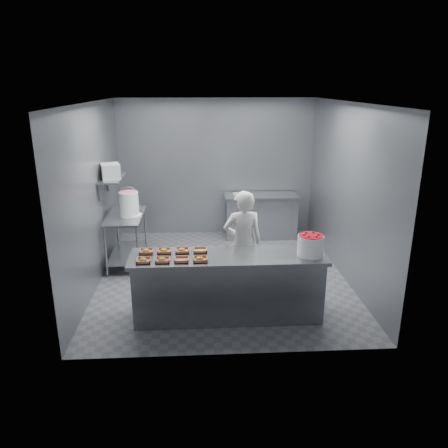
{
  "coord_description": "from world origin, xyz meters",
  "views": [
    {
      "loc": [
        -0.37,
        -6.7,
        3.06
      ],
      "look_at": [
        0.01,
        -0.2,
        0.96
      ],
      "focal_mm": 35.0,
      "sensor_mm": 36.0,
      "label": 1
    }
  ],
  "objects": [
    {
      "name": "wall_left",
      "position": [
        -2.0,
        0.0,
        1.4
      ],
      "size": [
        0.04,
        4.5,
        2.8
      ],
      "primitive_type": "cube",
      "color": "slate",
      "rests_on": "ground"
    },
    {
      "name": "ceiling",
      "position": [
        0.0,
        0.0,
        2.8
      ],
      "size": [
        4.5,
        4.5,
        0.0
      ],
      "primitive_type": "plane",
      "rotation": [
        3.14,
        0.0,
        0.0
      ],
      "color": "white",
      "rests_on": "wall_back"
    },
    {
      "name": "tray_6",
      "position": [
        -0.61,
        -1.19,
        0.92
      ],
      "size": [
        0.19,
        0.18,
        0.06
      ],
      "color": "tan",
      "rests_on": "service_counter"
    },
    {
      "name": "rag",
      "position": [
        -1.63,
        0.78,
        0.91
      ],
      "size": [
        0.18,
        0.17,
        0.02
      ],
      "primitive_type": "cube",
      "rotation": [
        0.0,
        0.0,
        0.42
      ],
      "color": "#CCB28C",
      "rests_on": "prep_table"
    },
    {
      "name": "wall_shelf",
      "position": [
        -1.82,
        0.6,
        1.55
      ],
      "size": [
        0.35,
        0.9,
        0.03
      ],
      "primitive_type": "cube",
      "color": "slate",
      "rests_on": "wall_left"
    },
    {
      "name": "service_counter",
      "position": [
        0.0,
        -1.35,
        0.45
      ],
      "size": [
        2.6,
        0.7,
        0.9
      ],
      "color": "slate",
      "rests_on": "ground"
    },
    {
      "name": "tray_3",
      "position": [
        -0.37,
        -1.51,
        0.92
      ],
      "size": [
        0.19,
        0.18,
        0.06
      ],
      "color": "tan",
      "rests_on": "service_counter"
    },
    {
      "name": "appliance",
      "position": [
        -1.82,
        0.51,
        1.69
      ],
      "size": [
        0.37,
        0.4,
        0.25
      ],
      "primitive_type": "cube",
      "rotation": [
        0.0,
        0.0,
        0.29
      ],
      "color": "gray",
      "rests_on": "wall_shelf"
    },
    {
      "name": "floor",
      "position": [
        0.0,
        0.0,
        0.0
      ],
      "size": [
        4.5,
        4.5,
        0.0
      ],
      "primitive_type": "plane",
      "color": "#4C4C51",
      "rests_on": "ground"
    },
    {
      "name": "tray_2",
      "position": [
        -0.61,
        -1.51,
        0.92
      ],
      "size": [
        0.19,
        0.18,
        0.04
      ],
      "color": "tan",
      "rests_on": "service_counter"
    },
    {
      "name": "wall_right",
      "position": [
        2.0,
        0.0,
        1.4
      ],
      "size": [
        0.04,
        4.5,
        2.8
      ],
      "primitive_type": "cube",
      "color": "slate",
      "rests_on": "ground"
    },
    {
      "name": "bucket_lid",
      "position": [
        -1.52,
        0.56,
        0.91
      ],
      "size": [
        0.36,
        0.36,
        0.03
      ],
      "primitive_type": "cylinder",
      "rotation": [
        0.0,
        0.0,
        0.11
      ],
      "color": "white",
      "rests_on": "prep_table"
    },
    {
      "name": "tray_7",
      "position": [
        -0.37,
        -1.19,
        0.92
      ],
      "size": [
        0.19,
        0.18,
        0.04
      ],
      "color": "tan",
      "rests_on": "service_counter"
    },
    {
      "name": "paper_stack",
      "position": [
        0.48,
        1.9,
        0.92
      ],
      "size": [
        0.33,
        0.26,
        0.04
      ],
      "primitive_type": "cube",
      "rotation": [
        0.0,
        0.0,
        0.14
      ],
      "color": "silver",
      "rests_on": "back_counter"
    },
    {
      "name": "strawberry_tub",
      "position": [
        1.08,
        -1.41,
        1.05
      ],
      "size": [
        0.34,
        0.34,
        0.28
      ],
      "color": "white",
      "rests_on": "service_counter"
    },
    {
      "name": "tray_4",
      "position": [
        -1.09,
        -1.19,
        0.92
      ],
      "size": [
        0.19,
        0.18,
        0.06
      ],
      "color": "tan",
      "rests_on": "service_counter"
    },
    {
      "name": "tray_1",
      "position": [
        -0.85,
        -1.51,
        0.92
      ],
      "size": [
        0.19,
        0.18,
        0.06
      ],
      "color": "tan",
      "rests_on": "service_counter"
    },
    {
      "name": "prep_table",
      "position": [
        -1.65,
        0.6,
        0.59
      ],
      "size": [
        0.6,
        1.2,
        0.9
      ],
      "color": "slate",
      "rests_on": "ground"
    },
    {
      "name": "back_counter",
      "position": [
        0.9,
        1.9,
        0.45
      ],
      "size": [
        1.5,
        0.6,
        0.9
      ],
      "color": "slate",
      "rests_on": "ground"
    },
    {
      "name": "tray_5",
      "position": [
        -0.85,
        -1.19,
        0.92
      ],
      "size": [
        0.19,
        0.18,
        0.06
      ],
      "color": "tan",
      "rests_on": "service_counter"
    },
    {
      "name": "wall_back",
      "position": [
        0.0,
        2.25,
        1.4
      ],
      "size": [
        4.0,
        0.04,
        2.8
      ],
      "primitive_type": "cube",
      "color": "slate",
      "rests_on": "ground"
    },
    {
      "name": "worker",
      "position": [
        0.27,
        -0.63,
        0.8
      ],
      "size": [
        0.63,
        0.45,
        1.6
      ],
      "primitive_type": "imported",
      "rotation": [
        0.0,
        0.0,
        3.26
      ],
      "color": "silver",
      "rests_on": "ground"
    },
    {
      "name": "glaze_bucket",
      "position": [
        -1.56,
        0.56,
        1.12
      ],
      "size": [
        0.35,
        0.33,
        0.51
      ],
      "color": "white",
      "rests_on": "prep_table"
    },
    {
      "name": "tray_0",
      "position": [
        -1.09,
        -1.51,
        0.92
      ],
      "size": [
        0.19,
        0.18,
        0.06
      ],
      "color": "tan",
      "rests_on": "service_counter"
    }
  ]
}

